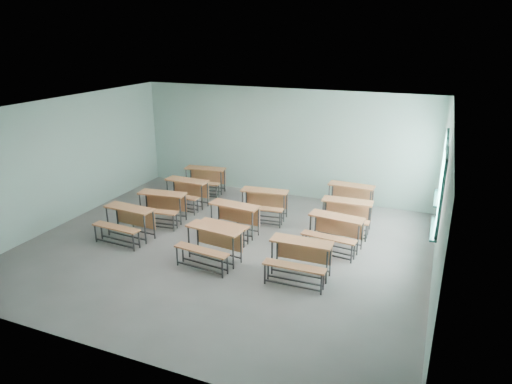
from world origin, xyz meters
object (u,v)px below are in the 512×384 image
desk_unit_r0c1 (212,240)px  desk_unit_r3c2 (350,195)px  desk_unit_r0c0 (127,219)px  desk_unit_r1c1 (233,216)px  desk_unit_r1c2 (335,228)px  desk_unit_r2c1 (263,200)px  desk_unit_r1c0 (161,203)px  desk_unit_r0c2 (300,254)px  desk_unit_r3c0 (204,177)px  desk_unit_r2c0 (185,189)px  desk_unit_r2c2 (346,211)px

desk_unit_r0c1 → desk_unit_r3c2: (2.16, 3.99, 0.00)m
desk_unit_r0c0 → desk_unit_r1c1: same height
desk_unit_r1c2 → desk_unit_r2c1: 2.39m
desk_unit_r1c0 → desk_unit_r1c1: 2.08m
desk_unit_r0c0 → desk_unit_r0c2: 4.35m
desk_unit_r0c2 → desk_unit_r3c0: 5.73m
desk_unit_r0c2 → desk_unit_r3c2: bearing=85.5°
desk_unit_r1c2 → desk_unit_r1c1: bearing=-169.1°
desk_unit_r1c2 → desk_unit_r3c0: (-4.59, 2.32, 0.00)m
desk_unit_r0c0 → desk_unit_r3c0: bearing=92.0°
desk_unit_r0c1 → desk_unit_r0c2: bearing=8.4°
desk_unit_r2c0 → desk_unit_r2c1: (2.37, 0.00, 0.00)m
desk_unit_r2c0 → desk_unit_r3c0: (-0.07, 1.25, 0.00)m
desk_unit_r1c1 → desk_unit_r0c2: bearing=-27.9°
desk_unit_r0c0 → desk_unit_r0c1: bearing=-3.2°
desk_unit_r0c1 → desk_unit_r1c1: size_ratio=1.01×
desk_unit_r1c1 → desk_unit_r1c2: size_ratio=0.98×
desk_unit_r2c2 → desk_unit_r3c2: size_ratio=0.99×
desk_unit_r0c0 → desk_unit_r2c2: 5.32m
desk_unit_r0c0 → desk_unit_r0c2: (4.35, -0.21, 0.00)m
desk_unit_r0c2 → desk_unit_r1c1: 2.50m
desk_unit_r0c1 → desk_unit_r1c1: 1.43m
desk_unit_r0c1 → desk_unit_r2c2: size_ratio=1.04×
desk_unit_r1c0 → desk_unit_r2c2: same height
desk_unit_r0c2 → desk_unit_r3c2: 3.92m
desk_unit_r2c1 → desk_unit_r0c0: bearing=-142.6°
desk_unit_r3c0 → desk_unit_r0c2: bearing=-49.2°
desk_unit_r2c2 → desk_unit_r0c0: bearing=-154.8°
desk_unit_r1c0 → desk_unit_r1c2: size_ratio=1.01×
desk_unit_r2c0 → desk_unit_r3c0: same height
desk_unit_r2c1 → desk_unit_r2c2: bearing=-4.4°
desk_unit_r2c2 → desk_unit_r3c2: 1.27m
desk_unit_r0c2 → desk_unit_r3c2: (0.22, 3.92, 0.00)m
desk_unit_r1c0 → desk_unit_r1c1: same height
desk_unit_r0c2 → desk_unit_r2c0: same height
desk_unit_r0c2 → desk_unit_r2c2: bearing=80.6°
desk_unit_r3c2 → desk_unit_r1c1: bearing=-129.5°
desk_unit_r2c1 → desk_unit_r3c2: (2.02, 1.31, 0.00)m
desk_unit_r1c0 → desk_unit_r0c1: bearing=-40.1°
desk_unit_r2c0 → desk_unit_r3c0: size_ratio=0.95×
desk_unit_r2c1 → desk_unit_r3c0: same height
desk_unit_r0c0 → desk_unit_r2c0: same height
desk_unit_r0c0 → desk_unit_r1c1: 2.51m
desk_unit_r1c2 → desk_unit_r0c1: bearing=-138.4°
desk_unit_r1c2 → desk_unit_r2c1: same height
desk_unit_r0c0 → desk_unit_r0c1: 2.43m
desk_unit_r1c2 → desk_unit_r2c1: (-2.15, 1.06, 0.00)m
desk_unit_r0c0 → desk_unit_r1c2: 4.88m
desk_unit_r0c2 → desk_unit_r1c2: (0.35, 1.54, 0.00)m
desk_unit_r1c0 → desk_unit_r0c2: bearing=-25.4°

